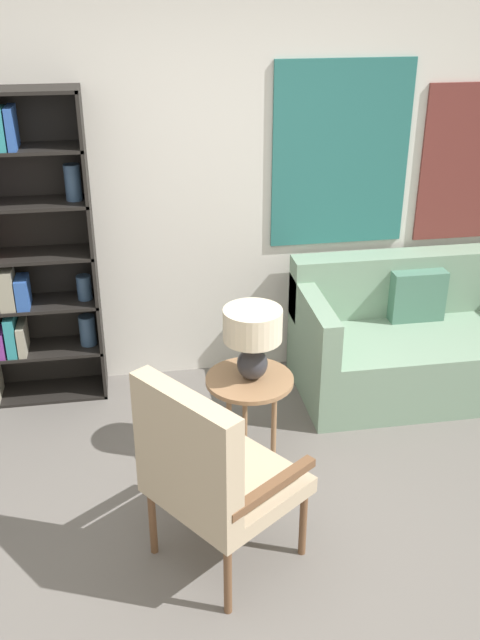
{
  "coord_description": "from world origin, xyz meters",
  "views": [
    {
      "loc": [
        -0.43,
        -2.33,
        2.5
      ],
      "look_at": [
        0.1,
        0.9,
        0.9
      ],
      "focal_mm": 40.0,
      "sensor_mm": 36.0,
      "label": 1
    }
  ],
  "objects_px": {
    "armchair": "(207,468)",
    "side_table": "(250,388)",
    "couch": "(420,341)",
    "table_lamp": "(253,334)"
  },
  "relations": [
    {
      "from": "couch",
      "to": "side_table",
      "type": "height_order",
      "value": "couch"
    },
    {
      "from": "table_lamp",
      "to": "side_table",
      "type": "bearing_deg",
      "value": -178.67
    },
    {
      "from": "armchair",
      "to": "table_lamp",
      "type": "height_order",
      "value": "armchair"
    },
    {
      "from": "table_lamp",
      "to": "couch",
      "type": "bearing_deg",
      "value": 26.87
    },
    {
      "from": "armchair",
      "to": "side_table",
      "type": "height_order",
      "value": "armchair"
    },
    {
      "from": "couch",
      "to": "table_lamp",
      "type": "relative_size",
      "value": 3.95
    },
    {
      "from": "couch",
      "to": "side_table",
      "type": "bearing_deg",
      "value": -153.38
    },
    {
      "from": "armchair",
      "to": "table_lamp",
      "type": "xyz_separation_m",
      "value": [
        0.34,
        0.8,
        0.23
      ]
    },
    {
      "from": "couch",
      "to": "armchair",
      "type": "bearing_deg",
      "value": -137.98
    },
    {
      "from": "armchair",
      "to": "side_table",
      "type": "relative_size",
      "value": 1.9
    }
  ]
}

